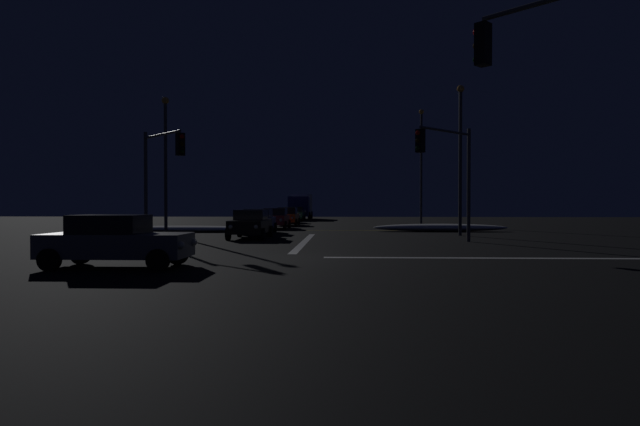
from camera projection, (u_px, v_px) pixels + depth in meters
name	position (u px, v px, depth m)	size (l,w,h in m)	color
ground	(289.00, 259.00, 19.04)	(120.00, 120.00, 0.10)	black
stop_line_north	(305.00, 242.00, 26.84)	(0.35, 13.33, 0.01)	white
centre_line_ns	(316.00, 230.00, 38.43)	(22.00, 0.15, 0.01)	yellow
crosswalk_bar_east	(515.00, 258.00, 18.70)	(13.33, 0.40, 0.01)	white
snow_bank_left_curb	(186.00, 229.00, 36.08)	(11.82, 1.50, 0.43)	white
snow_bank_right_curb	(440.00, 228.00, 36.94)	(9.20, 1.50, 0.53)	white
sedan_black	(251.00, 224.00, 29.48)	(2.02, 4.33, 1.57)	black
sedan_blue	(258.00, 221.00, 34.70)	(2.02, 4.33, 1.57)	navy
sedan_red	(276.00, 218.00, 41.33)	(2.02, 4.33, 1.57)	maroon
sedan_orange	(287.00, 216.00, 47.47)	(2.02, 4.33, 1.57)	#C66014
sedan_white	(287.00, 215.00, 53.78)	(2.02, 4.33, 1.57)	silver
sedan_green	(296.00, 214.00, 60.25)	(2.02, 4.33, 1.57)	#14512D
box_truck	(301.00, 205.00, 66.90)	(2.68, 8.28, 3.08)	navy
sedan_gray_crossing	(115.00, 241.00, 15.91)	(4.33, 2.02, 1.57)	slate
traffic_signal_ne	(448.00, 162.00, 25.61)	(3.14, 3.14, 5.66)	#4C4C51
traffic_signal_nw	(160.00, 164.00, 26.30)	(2.92, 2.92, 5.58)	#4C4C51
traffic_signal_se	(580.00, 77.00, 11.62)	(3.13, 3.13, 6.78)	#4C4C51
streetlamp_left_near	(166.00, 155.00, 32.74)	(0.44, 0.44, 8.42)	#424247
streetlamp_right_near	(460.00, 149.00, 31.97)	(0.44, 0.44, 8.97)	#424247
streetlamp_right_far	(421.00, 159.00, 47.94)	(0.44, 0.44, 10.34)	#424247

